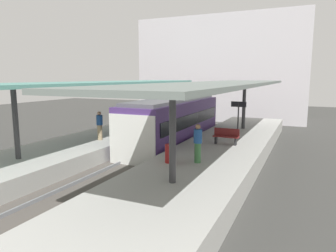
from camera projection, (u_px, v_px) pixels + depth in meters
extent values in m
plane|color=#383835|center=(145.00, 163.00, 16.90)|extent=(80.00, 80.00, 0.00)
cube|color=#9E9E99|center=(89.00, 147.00, 18.38)|extent=(4.40, 28.00, 1.00)
cube|color=#9E9E99|center=(212.00, 162.00, 15.26)|extent=(4.40, 28.00, 1.00)
cube|color=#4C4742|center=(145.00, 161.00, 16.88)|extent=(3.20, 28.00, 0.20)
cube|color=slate|center=(134.00, 157.00, 17.15)|extent=(0.08, 28.00, 0.14)
cube|color=slate|center=(157.00, 159.00, 16.56)|extent=(0.08, 28.00, 0.14)
cube|color=#472D6B|center=(174.00, 123.00, 20.16)|extent=(2.70, 10.44, 2.90)
cube|color=silver|center=(132.00, 140.00, 15.47)|extent=(2.65, 0.08, 2.60)
cube|color=black|center=(155.00, 117.00, 20.66)|extent=(0.04, 9.60, 0.76)
cube|color=black|center=(193.00, 119.00, 19.54)|extent=(0.04, 9.60, 0.76)
cube|color=#515156|center=(174.00, 100.00, 19.91)|extent=(2.16, 9.92, 0.20)
cylinder|color=#333335|center=(16.00, 124.00, 13.65)|extent=(0.24, 0.24, 3.20)
cylinder|color=#333335|center=(149.00, 103.00, 24.96)|extent=(0.24, 0.24, 3.20)
cube|color=slate|center=(101.00, 83.00, 19.04)|extent=(4.18, 21.00, 0.16)
cylinder|color=#333335|center=(173.00, 137.00, 10.53)|extent=(0.24, 0.24, 3.22)
cylinder|color=#333335|center=(244.00, 106.00, 21.84)|extent=(0.24, 0.24, 3.22)
cube|color=slate|center=(222.00, 84.00, 15.92)|extent=(4.18, 21.00, 0.16)
cube|color=black|center=(216.00, 140.00, 17.08)|extent=(0.08, 0.32, 0.40)
cube|color=black|center=(236.00, 142.00, 16.63)|extent=(0.08, 0.32, 0.40)
cube|color=maroon|center=(226.00, 137.00, 16.82)|extent=(1.40, 0.40, 0.06)
cube|color=maroon|center=(227.00, 132.00, 16.94)|extent=(1.40, 0.06, 0.40)
cylinder|color=#262628|center=(238.00, 120.00, 18.44)|extent=(0.08, 0.08, 2.20)
cube|color=black|center=(239.00, 104.00, 18.29)|extent=(0.90, 0.06, 0.32)
cylinder|color=maroon|center=(170.00, 153.00, 13.23)|extent=(0.44, 0.44, 0.80)
cylinder|color=#386B3D|center=(198.00, 153.00, 13.21)|extent=(0.28, 0.28, 0.86)
cylinder|color=navy|center=(198.00, 136.00, 13.10)|extent=(0.36, 0.36, 0.59)
sphere|color=#936B4C|center=(198.00, 127.00, 13.03)|extent=(0.22, 0.22, 0.22)
cylinder|color=#998460|center=(100.00, 132.00, 18.04)|extent=(0.28, 0.28, 0.89)
cylinder|color=navy|center=(99.00, 120.00, 17.92)|extent=(0.36, 0.36, 0.57)
sphere|color=#936B4C|center=(99.00, 113.00, 17.86)|extent=(0.22, 0.22, 0.22)
cube|color=#B7B2B7|center=(222.00, 69.00, 34.43)|extent=(18.00, 6.00, 11.00)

